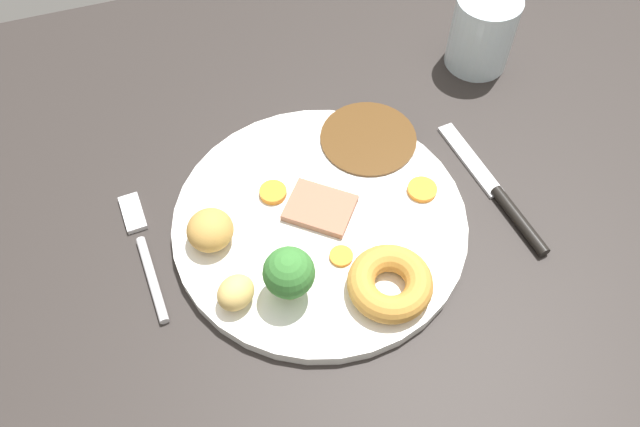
# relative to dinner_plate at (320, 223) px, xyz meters

# --- Properties ---
(dining_table) EXTENTS (1.20, 0.84, 0.04)m
(dining_table) POSITION_rel_dinner_plate_xyz_m (0.02, 0.00, -0.02)
(dining_table) COLOR #2B2623
(dining_table) RESTS_ON ground
(dinner_plate) EXTENTS (0.29, 0.29, 0.01)m
(dinner_plate) POSITION_rel_dinner_plate_xyz_m (0.00, 0.00, 0.00)
(dinner_plate) COLOR white
(dinner_plate) RESTS_ON dining_table
(gravy_pool) EXTENTS (0.10, 0.10, 0.00)m
(gravy_pool) POSITION_rel_dinner_plate_xyz_m (0.08, 0.08, 0.01)
(gravy_pool) COLOR #563819
(gravy_pool) RESTS_ON dinner_plate
(meat_slice_main) EXTENTS (0.08, 0.08, 0.01)m
(meat_slice_main) POSITION_rel_dinner_plate_xyz_m (0.00, 0.01, 0.01)
(meat_slice_main) COLOR #9E664C
(meat_slice_main) RESTS_ON dinner_plate
(yorkshire_pudding) EXTENTS (0.08, 0.08, 0.03)m
(yorkshire_pudding) POSITION_rel_dinner_plate_xyz_m (0.04, -0.09, 0.02)
(yorkshire_pudding) COLOR #C68938
(yorkshire_pudding) RESTS_ON dinner_plate
(roast_potato_left) EXTENTS (0.06, 0.06, 0.03)m
(roast_potato_left) POSITION_rel_dinner_plate_xyz_m (-0.11, 0.01, 0.02)
(roast_potato_left) COLOR #BC8C42
(roast_potato_left) RESTS_ON dinner_plate
(roast_potato_right) EXTENTS (0.05, 0.05, 0.03)m
(roast_potato_right) POSITION_rel_dinner_plate_xyz_m (-0.10, -0.06, 0.02)
(roast_potato_right) COLOR #D8B260
(roast_potato_right) RESTS_ON dinner_plate
(carrot_coin_front) EXTENTS (0.03, 0.03, 0.01)m
(carrot_coin_front) POSITION_rel_dinner_plate_xyz_m (0.11, 0.00, 0.01)
(carrot_coin_front) COLOR orange
(carrot_coin_front) RESTS_ON dinner_plate
(carrot_coin_back) EXTENTS (0.02, 0.02, 0.00)m
(carrot_coin_back) POSITION_rel_dinner_plate_xyz_m (0.01, -0.05, 0.01)
(carrot_coin_back) COLOR orange
(carrot_coin_back) RESTS_ON dinner_plate
(carrot_coin_side) EXTENTS (0.03, 0.03, 0.01)m
(carrot_coin_side) POSITION_rel_dinner_plate_xyz_m (-0.04, 0.04, 0.01)
(carrot_coin_side) COLOR orange
(carrot_coin_side) RESTS_ON dinner_plate
(broccoli_floret) EXTENTS (0.05, 0.05, 0.06)m
(broccoli_floret) POSITION_rel_dinner_plate_xyz_m (-0.05, -0.07, 0.04)
(broccoli_floret) COLOR #8CB766
(broccoli_floret) RESTS_ON dinner_plate
(fork) EXTENTS (0.03, 0.15, 0.01)m
(fork) POSITION_rel_dinner_plate_xyz_m (-0.17, 0.02, -0.00)
(fork) COLOR silver
(fork) RESTS_ON dining_table
(knife) EXTENTS (0.04, 0.19, 0.01)m
(knife) POSITION_rel_dinner_plate_xyz_m (0.19, -0.03, -0.00)
(knife) COLOR black
(knife) RESTS_ON dining_table
(water_glass) EXTENTS (0.07, 0.07, 0.09)m
(water_glass) POSITION_rel_dinner_plate_xyz_m (0.25, 0.17, 0.04)
(water_glass) COLOR silver
(water_glass) RESTS_ON dining_table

